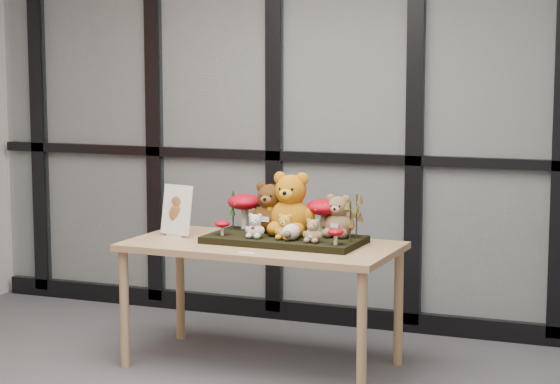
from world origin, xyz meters
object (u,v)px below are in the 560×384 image
at_px(bear_beige_small, 313,229).
at_px(sign_holder, 177,213).
at_px(diorama_tray, 284,240).
at_px(bear_small_yellow, 285,225).
at_px(mushroom_front_left, 222,227).
at_px(bear_pooh_yellow, 291,200).
at_px(mushroom_back_right, 324,215).
at_px(bear_brown_medium, 270,205).
at_px(bear_tan_back, 338,213).
at_px(mushroom_front_right, 336,236).
at_px(bear_white_bow, 255,224).
at_px(display_table, 262,256).
at_px(mushroom_back_left, 245,209).
at_px(plush_cream_hedgehog, 291,231).

bearing_deg(bear_beige_small, sign_holder, 175.13).
xyz_separation_m(diorama_tray, bear_small_yellow, (0.04, -0.09, 0.09)).
distance_m(diorama_tray, mushroom_front_left, 0.34).
height_order(bear_pooh_yellow, mushroom_back_right, bear_pooh_yellow).
height_order(diorama_tray, bear_brown_medium, bear_brown_medium).
distance_m(bear_tan_back, mushroom_front_right, 0.26).
height_order(bear_tan_back, mushroom_front_right, bear_tan_back).
bearing_deg(bear_white_bow, display_table, 74.64).
height_order(bear_beige_small, mushroom_front_left, bear_beige_small).
distance_m(bear_brown_medium, mushroom_front_right, 0.52).
bearing_deg(bear_tan_back, diorama_tray, -158.59).
bearing_deg(display_table, diorama_tray, 26.57).
distance_m(mushroom_back_left, mushroom_back_right, 0.49).
height_order(bear_tan_back, mushroom_back_right, bear_tan_back).
height_order(bear_small_yellow, mushroom_back_right, mushroom_back_right).
bearing_deg(mushroom_front_left, mushroom_back_left, 84.45).
distance_m(bear_small_yellow, mushroom_front_left, 0.36).
height_order(display_table, mushroom_front_left, mushroom_front_left).
xyz_separation_m(diorama_tray, mushroom_back_right, (0.19, 0.11, 0.13)).
bearing_deg(bear_beige_small, mushroom_front_right, -9.10).
relative_size(bear_brown_medium, bear_beige_small, 2.23).
bearing_deg(mushroom_back_right, bear_brown_medium, -175.22).
relative_size(bear_pooh_yellow, mushroom_front_left, 4.19).
distance_m(bear_pooh_yellow, bear_tan_back, 0.27).
bearing_deg(diorama_tray, bear_tan_back, 21.41).
bearing_deg(mushroom_front_left, mushroom_front_right, -4.07).
bearing_deg(bear_brown_medium, sign_holder, -166.58).
bearing_deg(sign_holder, mushroom_back_left, 40.74).
bearing_deg(sign_holder, bear_small_yellow, 7.43).
bearing_deg(bear_small_yellow, mushroom_back_left, 145.68).
distance_m(bear_brown_medium, bear_beige_small, 0.39).
bearing_deg(bear_tan_back, mushroom_front_left, -160.40).
bearing_deg(bear_white_bow, mushroom_back_right, 36.42).
height_order(bear_tan_back, sign_holder, same).
distance_m(plush_cream_hedgehog, mushroom_back_left, 0.45).
distance_m(bear_white_bow, mushroom_back_right, 0.38).
relative_size(bear_pooh_yellow, mushroom_back_left, 1.73).
xyz_separation_m(diorama_tray, bear_pooh_yellow, (0.01, 0.07, 0.20)).
distance_m(diorama_tray, mushroom_back_left, 0.36).
distance_m(bear_white_bow, mushroom_front_left, 0.20).
relative_size(plush_cream_hedgehog, mushroom_back_right, 0.44).
xyz_separation_m(bear_brown_medium, bear_tan_back, (0.39, 0.01, -0.03)).
height_order(bear_white_bow, mushroom_front_right, bear_white_bow).
bearing_deg(bear_tan_back, display_table, -157.06).
xyz_separation_m(bear_brown_medium, bear_small_yellow, (0.16, -0.18, -0.08)).
xyz_separation_m(bear_pooh_yellow, bear_brown_medium, (-0.13, 0.02, -0.03)).
bearing_deg(mushroom_front_left, bear_brown_medium, 41.73).
relative_size(display_table, plush_cream_hedgehog, 15.23).
bearing_deg(mushroom_back_left, bear_beige_small, -28.40).
relative_size(bear_beige_small, mushroom_back_left, 0.63).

